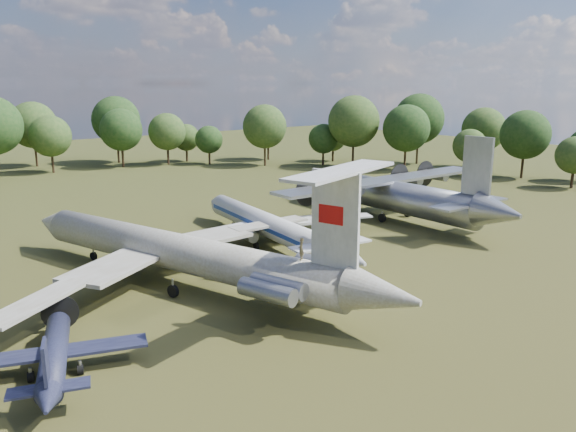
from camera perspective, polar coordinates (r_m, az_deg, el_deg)
ground at (r=54.51m, az=-9.23°, el=-6.79°), size 300.00×300.00×0.00m
il62_airliner at (r=53.97m, az=-10.91°, el=-4.34°), size 50.97×58.63×4.87m
tu104_jet at (r=65.65m, az=-1.90°, el=-1.43°), size 32.97×41.07×3.77m
an12_transport at (r=80.22m, az=10.32°, el=1.69°), size 37.83×42.08×5.43m
small_prop_west at (r=40.45m, az=-22.59°, el=-13.27°), size 16.43×19.01×2.35m
person_on_il62 at (r=44.61m, az=1.34°, el=-3.36°), size 0.79×0.75×1.82m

